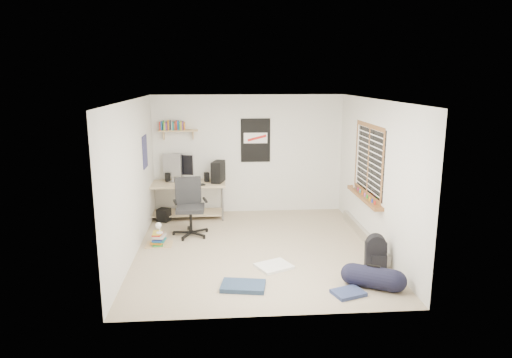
{
  "coord_description": "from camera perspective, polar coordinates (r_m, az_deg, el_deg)",
  "views": [
    {
      "loc": [
        -0.56,
        -7.28,
        2.85
      ],
      "look_at": [
        0.0,
        0.14,
        1.18
      ],
      "focal_mm": 32.0,
      "sensor_mm": 36.0,
      "label": 1
    }
  ],
  "objects": [
    {
      "name": "office_chair",
      "position": [
        8.42,
        -8.19,
        -3.81
      ],
      "size": [
        0.83,
        0.83,
        1.06
      ],
      "primitive_type": "cube",
      "rotation": [
        0.0,
        0.0,
        0.21
      ],
      "color": "black",
      "rests_on": "floor"
    },
    {
      "name": "speaker_right",
      "position": [
        9.46,
        -6.19,
        0.26
      ],
      "size": [
        0.12,
        0.12,
        0.19
      ],
      "primitive_type": "cube",
      "rotation": [
        0.0,
        0.0,
        0.29
      ],
      "color": "black",
      "rests_on": "desk"
    },
    {
      "name": "speaker_left",
      "position": [
        9.57,
        -11.0,
        0.22
      ],
      "size": [
        0.12,
        0.12,
        0.18
      ],
      "primitive_type": "cube",
      "rotation": [
        0.0,
        0.0,
        0.35
      ],
      "color": "black",
      "rests_on": "desk"
    },
    {
      "name": "poster_left_wall",
      "position": [
        8.71,
        -13.72,
        3.33
      ],
      "size": [
        0.02,
        0.42,
        0.6
      ],
      "primitive_type": "cube",
      "color": "navy",
      "rests_on": "left_wall"
    },
    {
      "name": "pc_tower",
      "position": [
        9.38,
        -4.75,
        0.93
      ],
      "size": [
        0.3,
        0.45,
        0.43
      ],
      "primitive_type": "cube",
      "rotation": [
        0.0,
        0.0,
        -0.29
      ],
      "color": "black",
      "rests_on": "desk"
    },
    {
      "name": "jeans_a",
      "position": [
        6.47,
        -1.61,
        -13.24
      ],
      "size": [
        0.66,
        0.48,
        0.07
      ],
      "primitive_type": "cube",
      "rotation": [
        0.0,
        0.0,
        -0.17
      ],
      "color": "navy",
      "rests_on": "floor"
    },
    {
      "name": "desk",
      "position": [
        9.53,
        -8.75,
        -2.65
      ],
      "size": [
        1.68,
        0.84,
        0.74
      ],
      "primitive_type": "cube",
      "rotation": [
        0.0,
        0.0,
        -0.08
      ],
      "color": "tan",
      "rests_on": "floor"
    },
    {
      "name": "right_wall",
      "position": [
        7.89,
        14.75,
        0.49
      ],
      "size": [
        0.01,
        4.5,
        2.5
      ],
      "primitive_type": "cube",
      "color": "silver",
      "rests_on": "ground"
    },
    {
      "name": "window",
      "position": [
        8.11,
        13.78,
        2.31
      ],
      "size": [
        0.1,
        1.5,
        1.26
      ],
      "primitive_type": "cube",
      "color": "brown",
      "rests_on": "right_wall"
    },
    {
      "name": "floor",
      "position": [
        7.84,
        0.07,
        -8.73
      ],
      "size": [
        4.0,
        4.5,
        0.01
      ],
      "primitive_type": "cube",
      "color": "gray",
      "rests_on": "ground"
    },
    {
      "name": "duffel_bag",
      "position": [
        6.63,
        14.43,
        -11.94
      ],
      "size": [
        0.42,
        0.42,
        0.6
      ],
      "primitive_type": "cylinder",
      "rotation": [
        0.0,
        0.0,
        -0.49
      ],
      "color": "black",
      "rests_on": "floor"
    },
    {
      "name": "book_stack",
      "position": [
        8.14,
        -12.05,
        -7.05
      ],
      "size": [
        0.54,
        0.5,
        0.3
      ],
      "primitive_type": "cube",
      "rotation": [
        0.0,
        0.0,
        -0.36
      ],
      "color": "brown",
      "rests_on": "floor"
    },
    {
      "name": "subwoofer",
      "position": [
        9.4,
        -11.45,
        -4.41
      ],
      "size": [
        0.3,
        0.3,
        0.25
      ],
      "primitive_type": "cube",
      "rotation": [
        0.0,
        0.0,
        -0.4
      ],
      "color": "black",
      "rests_on": "floor"
    },
    {
      "name": "tshirt",
      "position": [
        7.11,
        2.26,
        -10.84
      ],
      "size": [
        0.63,
        0.6,
        0.04
      ],
      "primitive_type": "cube",
      "rotation": [
        0.0,
        0.0,
        0.45
      ],
      "color": "silver",
      "rests_on": "floor"
    },
    {
      "name": "baseboard_heater",
      "position": [
        8.45,
        13.33,
        -6.8
      ],
      "size": [
        0.08,
        2.5,
        0.18
      ],
      "primitive_type": "cube",
      "color": "#B7B2A8",
      "rests_on": "floor"
    },
    {
      "name": "backpack",
      "position": [
        7.27,
        14.72,
        -9.2
      ],
      "size": [
        0.35,
        0.3,
        0.42
      ],
      "primitive_type": "cube",
      "rotation": [
        0.0,
        0.0,
        -0.18
      ],
      "color": "black",
      "rests_on": "floor"
    },
    {
      "name": "poster_back_wall",
      "position": [
        9.63,
        -0.06,
        4.85
      ],
      "size": [
        0.62,
        0.03,
        0.92
      ],
      "primitive_type": "cube",
      "color": "black",
      "rests_on": "back_wall"
    },
    {
      "name": "monitor_left",
      "position": [
        9.53,
        -10.39,
        1.07
      ],
      "size": [
        0.43,
        0.28,
        0.47
      ],
      "primitive_type": "cube",
      "rotation": [
        0.0,
        0.0,
        -0.45
      ],
      "color": "#B6B5BB",
      "rests_on": "desk"
    },
    {
      "name": "jeans_b",
      "position": [
        6.42,
        11.47,
        -13.77
      ],
      "size": [
        0.49,
        0.42,
        0.05
      ],
      "primitive_type": "cube",
      "rotation": [
        0.0,
        0.0,
        0.33
      ],
      "color": "navy",
      "rests_on": "floor"
    },
    {
      "name": "back_wall",
      "position": [
        9.69,
        -0.96,
        3.11
      ],
      "size": [
        4.0,
        0.01,
        2.5
      ],
      "primitive_type": "cube",
      "color": "silver",
      "rests_on": "ground"
    },
    {
      "name": "monitor_right",
      "position": [
        9.5,
        -9.02,
        1.11
      ],
      "size": [
        0.44,
        0.2,
        0.47
      ],
      "primitive_type": "cube",
      "rotation": [
        0.0,
        0.0,
        -0.22
      ],
      "color": "#95969A",
      "rests_on": "desk"
    },
    {
      "name": "wall_shelf",
      "position": [
        9.53,
        -9.72,
        5.99
      ],
      "size": [
        0.8,
        0.22,
        0.24
      ],
      "primitive_type": "cube",
      "color": "tan",
      "rests_on": "back_wall"
    },
    {
      "name": "ceiling",
      "position": [
        7.31,
        0.07,
        9.91
      ],
      "size": [
        4.0,
        4.5,
        0.01
      ],
      "primitive_type": "cube",
      "color": "white",
      "rests_on": "ground"
    },
    {
      "name": "left_wall",
      "position": [
        7.6,
        -15.19,
        0.0
      ],
      "size": [
        0.01,
        4.5,
        2.5
      ],
      "primitive_type": "cube",
      "color": "silver",
      "rests_on": "ground"
    },
    {
      "name": "desk_lamp",
      "position": [
        8.04,
        -12.0,
        -5.56
      ],
      "size": [
        0.16,
        0.22,
        0.19
      ],
      "primitive_type": "cube",
      "rotation": [
        0.0,
        0.0,
        -0.27
      ],
      "color": "white",
      "rests_on": "book_stack"
    },
    {
      "name": "keyboard",
      "position": [
        9.13,
        -7.51,
        -0.77
      ],
      "size": [
        0.38,
        0.26,
        0.02
      ],
      "primitive_type": "cube",
      "rotation": [
        0.0,
        0.0,
        0.41
      ],
      "color": "black",
      "rests_on": "desk"
    }
  ]
}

